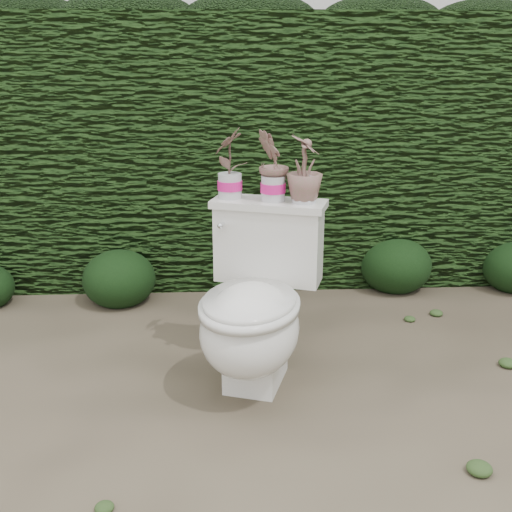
{
  "coord_description": "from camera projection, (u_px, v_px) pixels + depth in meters",
  "views": [
    {
      "loc": [
        -0.23,
        -2.52,
        1.44
      ],
      "look_at": [
        -0.1,
        0.13,
        0.55
      ],
      "focal_mm": 45.0,
      "sensor_mm": 36.0,
      "label": 1
    }
  ],
  "objects": [
    {
      "name": "hedge",
      "position": [
        259.0,
        146.0,
        4.11
      ],
      "size": [
        8.0,
        1.0,
        1.6
      ],
      "primitive_type": "cube",
      "color": "#234216",
      "rests_on": "ground"
    },
    {
      "name": "toilet",
      "position": [
        255.0,
        310.0,
        2.72
      ],
      "size": [
        0.64,
        0.78,
        0.78
      ],
      "rotation": [
        0.0,
        0.0,
        -0.31
      ],
      "color": "silver",
      "rests_on": "ground"
    },
    {
      "name": "liriope_clump_3",
      "position": [
        258.0,
        275.0,
        3.75
      ],
      "size": [
        0.35,
        0.35,
        0.28
      ],
      "primitive_type": "ellipsoid",
      "color": "black",
      "rests_on": "ground"
    },
    {
      "name": "ground",
      "position": [
        279.0,
        382.0,
        2.85
      ],
      "size": [
        60.0,
        60.0,
        0.0
      ],
      "primitive_type": "plane",
      "color": "#695D48",
      "rests_on": "ground"
    },
    {
      "name": "liriope_clump_2",
      "position": [
        119.0,
        274.0,
        3.69
      ],
      "size": [
        0.42,
        0.42,
        0.34
      ],
      "primitive_type": "ellipsoid",
      "color": "black",
      "rests_on": "ground"
    },
    {
      "name": "potted_plant_left",
      "position": [
        230.0,
        165.0,
        2.8
      ],
      "size": [
        0.17,
        0.19,
        0.3
      ],
      "primitive_type": "imported",
      "rotation": [
        0.0,
        0.0,
        4.21
      ],
      "color": "#237127",
      "rests_on": "toilet"
    },
    {
      "name": "liriope_clump_4",
      "position": [
        396.0,
        260.0,
        3.9
      ],
      "size": [
        0.44,
        0.44,
        0.35
      ],
      "primitive_type": "ellipsoid",
      "color": "black",
      "rests_on": "ground"
    },
    {
      "name": "potted_plant_right",
      "position": [
        305.0,
        171.0,
        2.73
      ],
      "size": [
        0.16,
        0.16,
        0.28
      ],
      "primitive_type": "imported",
      "rotation": [
        0.0,
        0.0,
        1.6
      ],
      "color": "#237127",
      "rests_on": "toilet"
    },
    {
      "name": "potted_plant_center",
      "position": [
        273.0,
        167.0,
        2.76
      ],
      "size": [
        0.16,
        0.18,
        0.3
      ],
      "primitive_type": "imported",
      "rotation": [
        0.0,
        0.0,
        4.53
      ],
      "color": "#237127",
      "rests_on": "toilet"
    }
  ]
}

